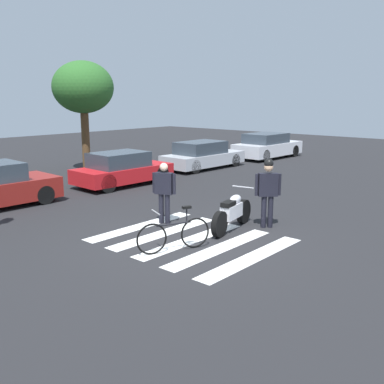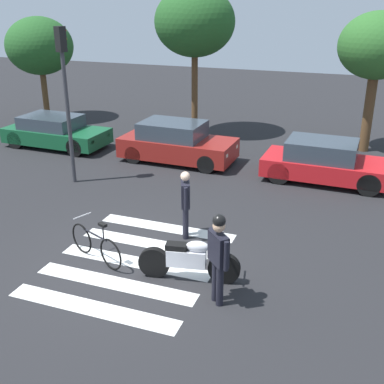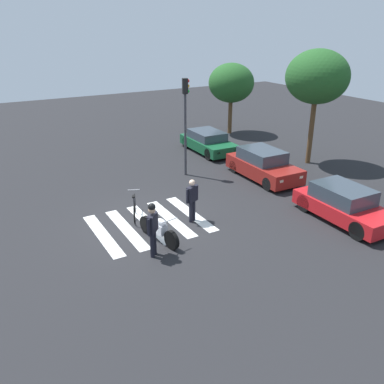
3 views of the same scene
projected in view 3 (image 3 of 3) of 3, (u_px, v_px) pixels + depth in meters
The scene contains 12 objects.
ground_plane at pixel (149, 224), 15.28m from camera, with size 60.00×60.00×0.00m, color #232326.
police_motorcycle at pixel (158, 229), 13.91m from camera, with size 2.10×0.70×1.05m.
leaning_bicycle at pixel (134, 207), 15.69m from camera, with size 1.65×0.75×1.02m.
officer_on_foot at pixel (153, 226), 12.78m from camera, with size 0.51×0.52×1.85m.
officer_by_motorcycle at pixel (192, 198), 15.12m from camera, with size 0.37×0.63×1.68m.
crosswalk_stripes at pixel (149, 224), 15.28m from camera, with size 3.52×4.05×0.01m.
car_green_compact at pixel (208, 142), 23.66m from camera, with size 4.02×1.85×1.21m.
car_maroon_wagon at pixel (263, 165), 19.57m from camera, with size 4.03×1.86×1.40m.
car_red_convertible at pixel (344, 204), 15.38m from camera, with size 3.95×1.83×1.31m.
traffic_light_pole at pixel (186, 113), 19.06m from camera, with size 0.30×0.35×4.67m.
street_tree_near at pixel (231, 83), 26.69m from camera, with size 2.99×2.99×4.64m.
street_tree_mid at pixel (317, 77), 20.28m from camera, with size 3.17×3.17×5.86m.
Camera 3 is at (12.67, -5.35, 6.96)m, focal length 38.02 mm.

